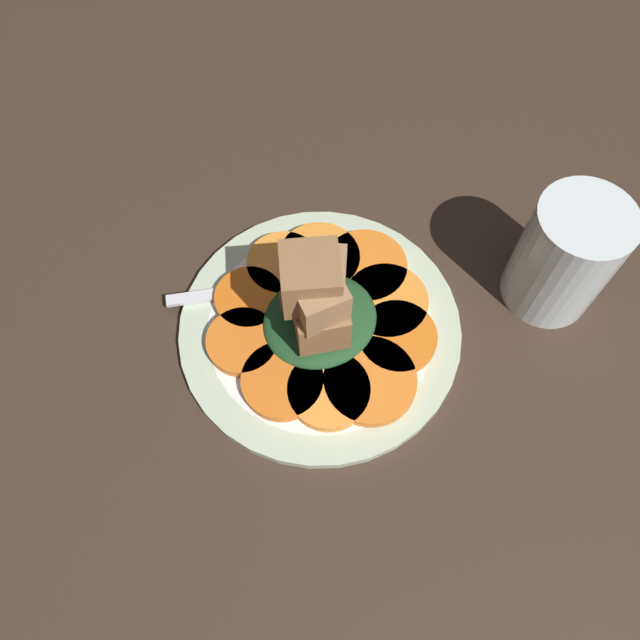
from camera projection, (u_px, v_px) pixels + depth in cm
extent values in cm
cube|color=#38281E|center=(320.00, 335.00, 57.53)|extent=(120.00, 120.00, 2.00)
cylinder|color=beige|center=(320.00, 328.00, 56.19)|extent=(25.28, 25.28, 1.00)
cylinder|color=white|center=(320.00, 328.00, 56.15)|extent=(20.22, 20.22, 1.00)
cylinder|color=orange|center=(242.00, 342.00, 54.36)|extent=(6.30, 6.30, 1.02)
cylinder|color=orange|center=(282.00, 381.00, 52.68)|extent=(7.01, 7.01, 1.02)
cylinder|color=orange|center=(329.00, 390.00, 52.29)|extent=(7.01, 7.01, 1.02)
cylinder|color=orange|center=(370.00, 381.00, 52.69)|extent=(7.95, 7.95, 1.02)
cylinder|color=orange|center=(397.00, 337.00, 54.55)|extent=(6.95, 6.95, 1.02)
cylinder|color=orange|center=(386.00, 302.00, 56.17)|extent=(7.56, 7.56, 1.02)
cylinder|color=orange|center=(365.00, 267.00, 57.86)|extent=(7.79, 7.79, 1.02)
cylinder|color=orange|center=(319.00, 259.00, 58.28)|extent=(7.63, 7.63, 1.02)
cylinder|color=orange|center=(279.00, 266.00, 57.91)|extent=(6.76, 6.76, 1.02)
cylinder|color=orange|center=(249.00, 299.00, 56.32)|extent=(6.26, 6.26, 1.02)
ellipsoid|color=#1E4723|center=(320.00, 320.00, 54.77)|extent=(10.25, 9.23, 2.00)
cube|color=#9E754C|center=(322.00, 276.00, 53.30)|extent=(5.65, 5.65, 4.08)
cube|color=brown|center=(307.00, 300.00, 52.71)|extent=(4.14, 4.14, 3.22)
cube|color=olive|center=(320.00, 319.00, 51.29)|extent=(5.41, 5.41, 4.29)
cube|color=#9E754C|center=(319.00, 299.00, 48.06)|extent=(4.13, 4.13, 3.80)
cube|color=olive|center=(312.00, 281.00, 47.57)|extent=(5.97, 5.97, 4.52)
cube|color=silver|center=(238.00, 291.00, 57.03)|extent=(12.61, 5.41, 0.40)
cube|color=silver|center=(316.00, 280.00, 57.59)|extent=(2.26, 2.71, 0.40)
cube|color=silver|center=(349.00, 265.00, 58.30)|extent=(4.92, 2.01, 0.40)
cube|color=silver|center=(351.00, 271.00, 58.00)|extent=(4.92, 2.01, 0.40)
cube|color=silver|center=(352.00, 277.00, 57.70)|extent=(4.92, 2.01, 0.40)
cube|color=silver|center=(354.00, 283.00, 57.40)|extent=(4.92, 2.01, 0.40)
cylinder|color=silver|center=(565.00, 257.00, 53.49)|extent=(8.18, 8.18, 11.44)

